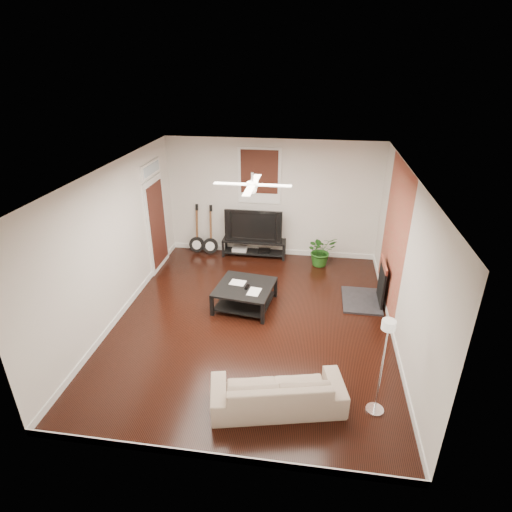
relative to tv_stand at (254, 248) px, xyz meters
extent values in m
cube|color=black|center=(0.40, -2.78, -0.21)|extent=(5.00, 6.00, 0.01)
cube|color=white|center=(0.40, -2.78, 2.59)|extent=(5.00, 6.00, 0.01)
cube|color=silver|center=(0.40, 0.22, 1.19)|extent=(5.00, 0.01, 2.80)
cube|color=silver|center=(0.40, -5.78, 1.19)|extent=(5.00, 0.01, 2.80)
cube|color=silver|center=(-2.10, -2.78, 1.19)|extent=(0.01, 6.00, 2.80)
cube|color=silver|center=(2.90, -2.78, 1.19)|extent=(0.01, 6.00, 2.80)
cube|color=#B34A39|center=(2.89, -1.78, 1.19)|extent=(0.02, 2.20, 2.80)
cube|color=black|center=(2.60, -1.78, 0.25)|extent=(0.80, 1.10, 0.92)
cube|color=#36180E|center=(0.10, 0.19, 1.74)|extent=(1.00, 0.06, 1.30)
cube|color=white|center=(-2.06, -0.88, 1.04)|extent=(0.08, 1.00, 2.50)
cube|color=black|center=(0.00, 0.00, 0.00)|extent=(1.52, 0.41, 0.43)
imported|color=black|center=(0.00, 0.02, 0.61)|extent=(1.37, 0.18, 0.79)
cube|color=black|center=(0.17, -2.28, 0.01)|extent=(1.19, 1.19, 0.44)
imported|color=tan|center=(1.06, -4.77, 0.06)|extent=(1.96, 1.11, 0.54)
imported|color=#235D1A|center=(1.61, -0.26, 0.16)|extent=(0.84, 0.79, 0.74)
camera|label=1|loc=(1.40, -9.16, 4.23)|focal=29.25mm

